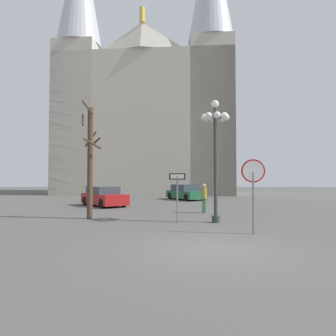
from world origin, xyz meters
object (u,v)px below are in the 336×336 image
(street_lamp, at_px, (215,139))
(parked_car_far_green, at_px, (185,193))
(parked_car_near_red, at_px, (104,197))
(pedestrian_walking, at_px, (204,195))
(one_way_arrow_sign, at_px, (177,190))
(stop_sign, at_px, (253,181))
(cathedral, at_px, (147,109))
(bare_tree, at_px, (90,160))

(street_lamp, relative_size, parked_car_far_green, 1.20)
(parked_car_near_red, distance_m, parked_car_far_green, 8.82)
(parked_car_far_green, height_order, pedestrian_walking, pedestrian_walking)
(one_way_arrow_sign, bearing_deg, stop_sign, -45.28)
(stop_sign, relative_size, parked_car_near_red, 0.60)
(one_way_arrow_sign, bearing_deg, parked_car_far_green, 84.76)
(pedestrian_walking, bearing_deg, cathedral, 101.87)
(stop_sign, distance_m, bare_tree, 8.04)
(bare_tree, bearing_deg, street_lamp, -12.11)
(one_way_arrow_sign, distance_m, bare_tree, 4.71)
(parked_car_near_red, bearing_deg, stop_sign, -54.77)
(street_lamp, distance_m, pedestrian_walking, 4.57)
(stop_sign, bearing_deg, pedestrian_walking, 98.32)
(one_way_arrow_sign, relative_size, street_lamp, 0.40)
(cathedral, distance_m, stop_sign, 30.59)
(street_lamp, distance_m, parked_car_far_green, 14.53)
(street_lamp, bearing_deg, pedestrian_walking, 90.79)
(parked_car_far_green, bearing_deg, street_lamp, -88.31)
(one_way_arrow_sign, xyz_separation_m, street_lamp, (1.73, 0.11, 2.32))
(street_lamp, height_order, pedestrian_walking, street_lamp)
(stop_sign, height_order, parked_car_near_red, stop_sign)
(parked_car_far_green, bearing_deg, cathedral, 110.26)
(stop_sign, xyz_separation_m, parked_car_near_red, (-7.61, 10.78, -1.22))
(parked_car_far_green, relative_size, pedestrian_walking, 2.78)
(stop_sign, height_order, one_way_arrow_sign, stop_sign)
(cathedral, bearing_deg, street_lamp, -79.66)
(one_way_arrow_sign, distance_m, pedestrian_walking, 4.13)
(parked_car_near_red, bearing_deg, pedestrian_walking, -33.36)
(cathedral, height_order, parked_car_far_green, cathedral)
(cathedral, bearing_deg, parked_car_near_red, -96.46)
(stop_sign, height_order, pedestrian_walking, stop_sign)
(stop_sign, distance_m, pedestrian_walking, 6.51)
(parked_car_near_red, relative_size, pedestrian_walking, 2.67)
(street_lamp, xyz_separation_m, parked_car_near_red, (-6.73, 8.03, -3.11))
(bare_tree, bearing_deg, one_way_arrow_sign, -18.13)
(parked_car_far_green, bearing_deg, pedestrian_walking, -88.00)
(stop_sign, distance_m, street_lamp, 3.45)
(street_lamp, distance_m, parked_car_near_red, 10.93)
(cathedral, distance_m, pedestrian_walking, 24.89)
(one_way_arrow_sign, distance_m, parked_car_near_red, 9.58)
(parked_car_far_green, bearing_deg, parked_car_near_red, -135.67)
(pedestrian_walking, bearing_deg, street_lamp, -89.21)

